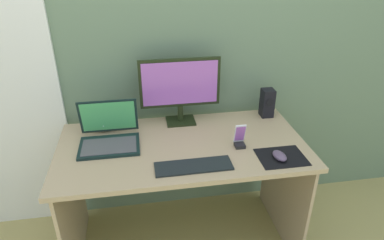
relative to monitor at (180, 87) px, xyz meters
name	(u,v)px	position (x,y,z in m)	size (l,w,h in m)	color
ground_plane	(184,240)	(-0.03, -0.27, -0.99)	(8.00, 8.00, 0.00)	tan
wall_back	(171,38)	(-0.03, 0.16, 0.26)	(6.00, 0.04, 2.50)	slate
desk	(183,167)	(-0.03, -0.27, -0.39)	(1.40, 0.71, 0.75)	tan
monitor	(180,87)	(0.00, 0.00, 0.00)	(0.49, 0.14, 0.42)	black
speaker_right	(267,103)	(0.57, -0.01, -0.14)	(0.08, 0.09, 0.18)	black
laptop	(109,136)	(-0.43, -0.19, -0.19)	(0.33, 0.28, 0.23)	black
fishbowl	(104,117)	(-0.47, -0.01, -0.16)	(0.17, 0.17, 0.17)	silver
keyboard_external	(194,166)	(0.00, -0.50, -0.23)	(0.40, 0.12, 0.01)	black
mousepad	(281,157)	(0.47, -0.49, -0.23)	(0.25, 0.20, 0.00)	black
mouse	(280,156)	(0.46, -0.50, -0.21)	(0.06, 0.10, 0.04)	#54425D
phone_in_dock	(240,139)	(0.28, -0.34, -0.19)	(0.06, 0.06, 0.14)	black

